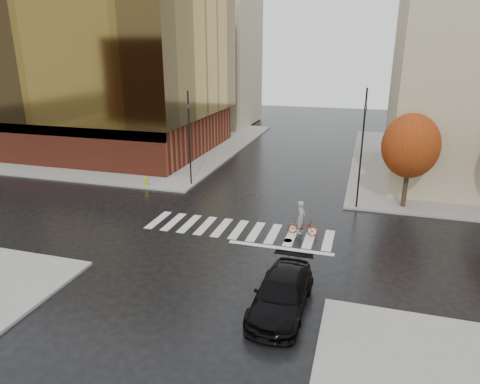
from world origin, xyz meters
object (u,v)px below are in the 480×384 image
object	(u,v)px
sedan	(282,294)
fire_hydrant	(146,181)
cyclist	(302,223)
traffic_light_nw	(189,132)
traffic_light_ne	(362,140)

from	to	relation	value
sedan	fire_hydrant	xyz separation A→B (m)	(-13.84, 13.65, -0.21)
cyclist	traffic_light_nw	bearing A→B (deg)	61.06
sedan	traffic_light_ne	size ratio (longest dim) A/B	0.66
cyclist	fire_hydrant	xyz separation A→B (m)	(-13.47, 5.62, -0.16)
cyclist	fire_hydrant	distance (m)	14.59
traffic_light_ne	sedan	bearing A→B (deg)	56.00
sedan	fire_hydrant	distance (m)	19.44
sedan	fire_hydrant	bearing A→B (deg)	136.84
sedan	traffic_light_nw	world-z (taller)	traffic_light_nw
traffic_light_nw	traffic_light_ne	world-z (taller)	traffic_light_ne
traffic_light_nw	traffic_light_ne	bearing A→B (deg)	79.98
fire_hydrant	traffic_light_nw	bearing A→B (deg)	24.02
cyclist	traffic_light_ne	distance (m)	7.47
sedan	cyclist	bearing A→B (deg)	94.09
traffic_light_nw	traffic_light_ne	size ratio (longest dim) A/B	0.91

